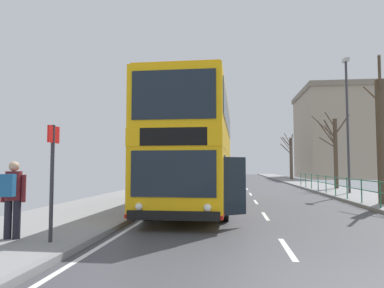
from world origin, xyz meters
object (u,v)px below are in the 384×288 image
bare_tree_far_00 (291,156)px  background_building_00 (340,134)px  bus_stop_sign_near (52,169)px  bare_tree_far_02 (335,149)px  double_decker_bus_main (196,150)px  bare_tree_far_01 (382,137)px  pedestrian_companion (12,194)px  street_lamp_far_side (347,115)px

bare_tree_far_00 → background_building_00: 13.41m
bus_stop_sign_near → bare_tree_far_02: bearing=59.8°
double_decker_bus_main → bare_tree_far_01: 7.97m
double_decker_bus_main → bare_tree_far_02: bearing=53.7°
pedestrian_companion → background_building_00: bearing=65.8°
street_lamp_far_side → background_building_00: size_ratio=0.59×
pedestrian_companion → background_building_00: 50.41m
double_decker_bus_main → background_building_00: 42.59m
bare_tree_far_01 → background_building_00: 38.60m
street_lamp_far_side → bare_tree_far_01: 6.39m
bare_tree_far_01 → bare_tree_far_00: bearing=88.4°
bare_tree_far_01 → bare_tree_far_02: 10.64m
pedestrian_companion → street_lamp_far_side: (11.69, 14.55, 3.69)m
bus_stop_sign_near → pedestrian_companion: bearing=170.8°
bare_tree_far_00 → bare_tree_far_01: bearing=-91.6°
double_decker_bus_main → bare_tree_far_00: size_ratio=1.88×
double_decker_bus_main → bus_stop_sign_near: (-2.33, -7.15, -0.71)m
street_lamp_far_side → bus_stop_sign_near: bearing=-126.0°
street_lamp_far_side → bare_tree_far_02: 4.89m
pedestrian_companion → bare_tree_far_00: size_ratio=0.30×
street_lamp_far_side → bare_tree_far_01: (-0.56, -6.09, -1.85)m
pedestrian_companion → bare_tree_far_02: bearing=57.4°
double_decker_bus_main → street_lamp_far_side: street_lamp_far_side is taller
pedestrian_companion → bare_tree_far_02: (12.19, 19.05, 1.84)m
bare_tree_far_00 → bare_tree_far_01: 27.68m
bare_tree_far_01 → bare_tree_far_02: (1.06, 10.59, -0.01)m
pedestrian_companion → bare_tree_far_01: bearing=37.2°
pedestrian_companion → bus_stop_sign_near: bearing=-9.2°
background_building_00 → bare_tree_far_01: bearing=-104.1°
bare_tree_far_00 → bare_tree_far_02: bearing=-89.0°
street_lamp_far_side → bare_tree_far_00: 21.66m
double_decker_bus_main → bare_tree_far_00: bare_tree_far_00 is taller
pedestrian_companion → bus_stop_sign_near: (0.99, -0.16, 0.54)m
double_decker_bus_main → background_building_00: bearing=66.1°
double_decker_bus_main → bare_tree_far_00: 30.37m
bare_tree_far_02 → bare_tree_far_00: bearing=91.0°
pedestrian_companion → street_lamp_far_side: street_lamp_far_side is taller
background_building_00 → double_decker_bus_main: bearing=-113.9°
bare_tree_far_00 → bus_stop_sign_near: bearing=-106.7°
street_lamp_far_side → bare_tree_far_02: (0.50, 4.50, -1.85)m
street_lamp_far_side → bare_tree_far_00: (0.19, 21.58, -1.90)m
double_decker_bus_main → bare_tree_far_00: bearing=73.6°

